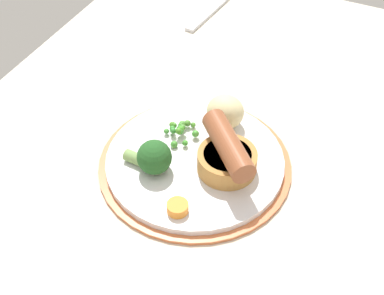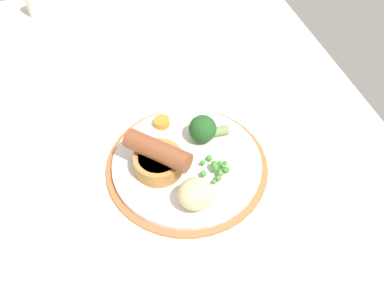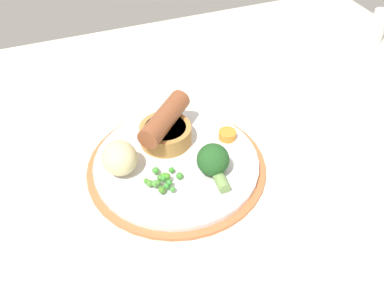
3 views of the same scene
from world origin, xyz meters
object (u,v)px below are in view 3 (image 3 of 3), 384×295
at_px(pea_pile, 163,180).
at_px(carrot_slice_0, 227,135).
at_px(sausage_pudding, 165,127).
at_px(broccoli_floret_near, 212,162).
at_px(dinner_plate, 176,165).
at_px(salt_shaker, 378,26).
at_px(potato_chunk_1, 120,158).

bearing_deg(pea_pile, carrot_slice_0, 24.56).
distance_m(pea_pile, carrot_slice_0, 0.13).
height_order(sausage_pudding, broccoli_floret_near, sausage_pudding).
height_order(sausage_pudding, pea_pile, sausage_pudding).
distance_m(dinner_plate, pea_pile, 0.05).
distance_m(dinner_plate, sausage_pudding, 0.06).
bearing_deg(salt_shaker, potato_chunk_1, -161.96).
xyz_separation_m(dinner_plate, broccoli_floret_near, (0.04, -0.04, 0.03)).
distance_m(dinner_plate, broccoli_floret_near, 0.06).
bearing_deg(sausage_pudding, potato_chunk_1, 161.49).
bearing_deg(broccoli_floret_near, dinner_plate, 46.57).
xyz_separation_m(broccoli_floret_near, salt_shaker, (0.47, 0.24, -0.00)).
xyz_separation_m(dinner_plate, potato_chunk_1, (-0.08, 0.01, 0.03)).
bearing_deg(salt_shaker, carrot_slice_0, -156.56).
distance_m(sausage_pudding, salt_shaker, 0.53).
distance_m(dinner_plate, potato_chunk_1, 0.08).
height_order(broccoli_floret_near, carrot_slice_0, broccoli_floret_near).
relative_size(dinner_plate, carrot_slice_0, 9.71).
bearing_deg(sausage_pudding, dinner_plate, -133.71).
bearing_deg(potato_chunk_1, pea_pile, -45.64).
xyz_separation_m(pea_pile, broccoli_floret_near, (0.07, -0.00, 0.01)).
relative_size(dinner_plate, sausage_pudding, 2.66).
bearing_deg(dinner_plate, broccoli_floret_near, -47.24).
bearing_deg(pea_pile, salt_shaker, 23.69).
bearing_deg(sausage_pudding, broccoli_floret_near, -110.77).
bearing_deg(carrot_slice_0, broccoli_floret_near, -130.95).
relative_size(potato_chunk_1, carrot_slice_0, 1.97).
relative_size(sausage_pudding, pea_pile, 1.79).
distance_m(broccoli_floret_near, potato_chunk_1, 0.12).
bearing_deg(pea_pile, sausage_pudding, 69.14).
distance_m(potato_chunk_1, carrot_slice_0, 0.17).
height_order(broccoli_floret_near, salt_shaker, salt_shaker).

